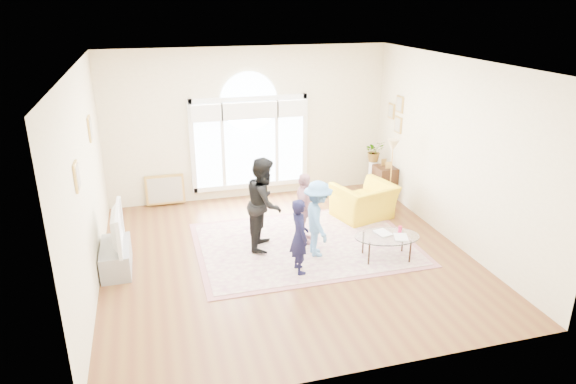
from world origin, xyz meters
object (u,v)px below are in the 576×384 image
object	(u,v)px
armchair	(364,201)
coffee_table	(387,237)
tv_console	(116,258)
television	(113,228)
area_rug	(305,244)

from	to	relation	value
armchair	coffee_table	bearing A→B (deg)	63.64
tv_console	television	size ratio (longest dim) A/B	0.91
tv_console	armchair	world-z (taller)	armchair
television	armchair	xyz separation A→B (m)	(4.64, 0.87, -0.38)
coffee_table	television	bearing A→B (deg)	178.58
television	coffee_table	distance (m)	4.41
tv_console	television	world-z (taller)	television
area_rug	armchair	distance (m)	1.72
tv_console	television	distance (m)	0.52
television	coffee_table	bearing A→B (deg)	-10.78
television	tv_console	bearing A→B (deg)	180.00
area_rug	television	world-z (taller)	television
area_rug	television	bearing A→B (deg)	-179.20
area_rug	armchair	bearing A→B (deg)	29.20
armchair	television	bearing A→B (deg)	-4.88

